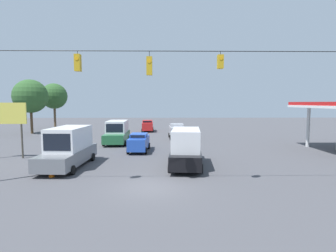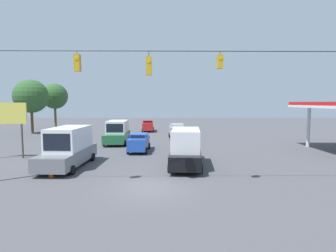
% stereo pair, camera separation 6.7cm
% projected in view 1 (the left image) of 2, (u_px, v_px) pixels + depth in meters
% --- Properties ---
extents(ground_plane, '(140.00, 140.00, 0.00)m').
position_uv_depth(ground_plane, '(150.00, 187.00, 15.24)').
color(ground_plane, '#47474C').
extents(overhead_signal_span, '(23.04, 0.38, 8.49)m').
position_uv_depth(overhead_signal_span, '(148.00, 97.00, 14.85)').
color(overhead_signal_span, '#4C473D').
rests_on(overhead_signal_span, ground_plane).
extents(sedan_silver_oncoming_deep, '(2.24, 4.21, 2.02)m').
position_uv_depth(sedan_silver_oncoming_deep, '(177.00, 131.00, 35.80)').
color(sedan_silver_oncoming_deep, '#A8AAB2').
rests_on(sedan_silver_oncoming_deep, ground_plane).
extents(box_truck_grey_parked_shoulder, '(2.85, 6.78, 3.03)m').
position_uv_depth(box_truck_grey_parked_shoulder, '(69.00, 147.00, 20.10)').
color(box_truck_grey_parked_shoulder, slate).
rests_on(box_truck_grey_parked_shoulder, ground_plane).
extents(sedan_blue_withflow_mid, '(2.07, 4.53, 1.82)m').
position_uv_depth(sedan_blue_withflow_mid, '(139.00, 142.00, 26.38)').
color(sedan_blue_withflow_mid, '#234CB2').
rests_on(sedan_blue_withflow_mid, ground_plane).
extents(box_truck_black_crossing_near, '(2.93, 6.85, 2.90)m').
position_uv_depth(box_truck_black_crossing_near, '(186.00, 148.00, 20.21)').
color(box_truck_black_crossing_near, black).
rests_on(box_truck_black_crossing_near, ground_plane).
extents(box_truck_green_withflow_far, '(2.69, 6.29, 2.72)m').
position_uv_depth(box_truck_green_withflow_far, '(117.00, 132.00, 31.62)').
color(box_truck_green_withflow_far, '#236038').
rests_on(box_truck_green_withflow_far, ground_plane).
extents(sedan_red_withflow_deep, '(2.16, 4.49, 1.91)m').
position_uv_depth(sedan_red_withflow_deep, '(148.00, 126.00, 44.69)').
color(sedan_red_withflow_deep, red).
rests_on(sedan_red_withflow_deep, ground_plane).
extents(traffic_cone_nearest, '(0.39, 0.39, 0.72)m').
position_uv_depth(traffic_cone_nearest, '(52.00, 172.00, 17.32)').
color(traffic_cone_nearest, orange).
rests_on(traffic_cone_nearest, ground_plane).
extents(traffic_cone_second, '(0.39, 0.39, 0.72)m').
position_uv_depth(traffic_cone_second, '(66.00, 163.00, 19.90)').
color(traffic_cone_second, orange).
rests_on(traffic_cone_second, ground_plane).
extents(traffic_cone_third, '(0.39, 0.39, 0.72)m').
position_uv_depth(traffic_cone_third, '(76.00, 156.00, 22.43)').
color(traffic_cone_third, orange).
rests_on(traffic_cone_third, ground_plane).
extents(traffic_cone_fourth, '(0.39, 0.39, 0.72)m').
position_uv_depth(traffic_cone_fourth, '(87.00, 151.00, 24.82)').
color(traffic_cone_fourth, orange).
rests_on(traffic_cone_fourth, ground_plane).
extents(traffic_cone_fifth, '(0.39, 0.39, 0.72)m').
position_uv_depth(traffic_cone_fifth, '(93.00, 146.00, 27.36)').
color(traffic_cone_fifth, orange).
rests_on(traffic_cone_fifth, ground_plane).
extents(roadside_billboard, '(3.21, 0.16, 4.91)m').
position_uv_depth(roadside_billboard, '(8.00, 118.00, 22.89)').
color(roadside_billboard, '#4C473D').
rests_on(roadside_billboard, ground_plane).
extents(tree_horizon_left, '(4.76, 4.76, 8.51)m').
position_uv_depth(tree_horizon_left, '(54.00, 96.00, 49.08)').
color(tree_horizon_left, brown).
rests_on(tree_horizon_left, ground_plane).
extents(tree_horizon_right, '(5.26, 5.26, 8.54)m').
position_uv_depth(tree_horizon_right, '(30.00, 96.00, 41.13)').
color(tree_horizon_right, '#4C3823').
rests_on(tree_horizon_right, ground_plane).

